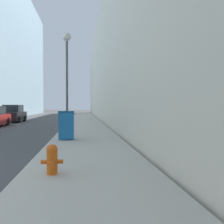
% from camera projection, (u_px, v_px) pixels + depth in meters
% --- Properties ---
extents(sidewalk_right, '(3.14, 60.00, 0.13)m').
position_uv_depth(sidewalk_right, '(85.00, 123.00, 22.37)').
color(sidewalk_right, '#ADA89E').
rests_on(sidewalk_right, ground).
extents(building_right_stone, '(12.00, 60.00, 11.93)m').
position_uv_depth(building_right_stone, '(146.00, 71.00, 31.07)').
color(building_right_stone, beige).
rests_on(building_right_stone, ground).
extents(fire_hydrant, '(0.47, 0.36, 0.65)m').
position_uv_depth(fire_hydrant, '(52.00, 159.00, 5.36)').
color(fire_hydrant, '#D15614').
rests_on(fire_hydrant, sidewalk_right).
extents(trash_bin, '(0.66, 0.62, 1.25)m').
position_uv_depth(trash_bin, '(66.00, 125.00, 10.92)').
color(trash_bin, '#19609E').
rests_on(trash_bin, sidewalk_right).
extents(lamppost, '(0.51, 0.51, 5.84)m').
position_uv_depth(lamppost, '(67.00, 61.00, 14.80)').
color(lamppost, '#4C4C51').
rests_on(lamppost, sidewalk_right).
extents(parked_sedan_far, '(1.81, 4.17, 1.72)m').
position_uv_depth(parked_sedan_far, '(13.00, 114.00, 24.93)').
color(parked_sedan_far, black).
rests_on(parked_sedan_far, ground).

